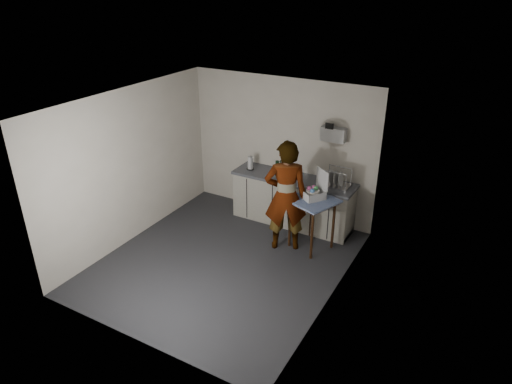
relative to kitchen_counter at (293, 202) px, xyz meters
The scene contains 15 objects.
ground 1.80m from the kitchen_counter, 103.24° to the right, with size 4.00×4.00×0.00m, color #26262A.
wall_back 1.00m from the kitchen_counter, 144.05° to the left, with size 3.60×0.02×2.60m, color beige.
wall_right 2.36m from the kitchen_counter, 50.73° to the right, with size 0.02×4.00×2.60m, color beige.
wall_left 2.91m from the kitchen_counter, 142.18° to the right, with size 0.02×4.00×2.60m, color beige.
ceiling 2.78m from the kitchen_counter, 103.24° to the right, with size 3.60×4.00×0.01m, color silver.
kitchen_counter is the anchor object (origin of this frame).
wall_shelf 1.47m from the kitchen_counter, 20.15° to the left, with size 0.42×0.18×0.37m.
side_table 0.93m from the kitchen_counter, 43.87° to the right, with size 0.89×0.89×0.89m.
standing_man 0.99m from the kitchen_counter, 73.88° to the right, with size 0.69×0.45×1.89m, color #B2A593.
soap_bottle 0.68m from the kitchen_counter, behind, with size 0.11×0.11×0.28m, color black.
soda_can 0.55m from the kitchen_counter, 156.53° to the right, with size 0.07×0.07×0.13m, color red.
dark_bottle 0.70m from the kitchen_counter, 169.70° to the left, with size 0.07×0.07×0.23m, color black.
paper_towel 1.06m from the kitchen_counter, behind, with size 0.14×0.14×0.25m.
dish_rack 0.96m from the kitchen_counter, ahead, with size 0.44×0.33×0.31m.
bakery_box 0.98m from the kitchen_counter, 41.38° to the right, with size 0.47×0.47×0.47m.
Camera 1 is at (3.43, -5.10, 4.18)m, focal length 32.00 mm.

